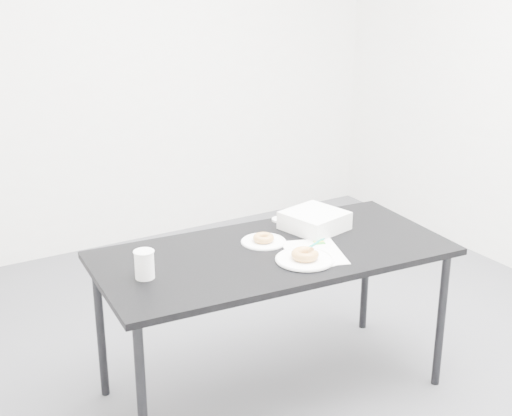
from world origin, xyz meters
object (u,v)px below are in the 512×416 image
table (273,261)px  plate_far (263,242)px  bakery_box (314,220)px  plate_near (305,259)px  donut_far (264,238)px  donut_near (305,254)px  pen (316,243)px  scorecard (314,252)px  coffee_cup (144,264)px

table → plate_far: plate_far is taller
plate_far → bakery_box: (0.30, 0.02, 0.04)m
plate_near → donut_far: donut_far is taller
plate_far → bakery_box: 0.31m
table → donut_near: size_ratio=13.61×
pen → plate_far: (-0.20, 0.15, -0.00)m
table → scorecard: scorecard is taller
pen → donut_near: 0.20m
plate_near → bakery_box: size_ratio=0.99×
bakery_box → scorecard: bearing=-138.6°
donut_far → coffee_cup: (-0.62, -0.08, 0.04)m
plate_near → coffee_cup: bearing=163.7°
scorecard → plate_near: bearing=-129.3°
scorecard → donut_near: size_ratio=2.54×
donut_far → coffee_cup: coffee_cup is taller
plate_far → scorecard: bearing=-59.4°
table → donut_near: bearing=-67.5°
plate_near → bakery_box: (0.26, 0.30, 0.04)m
coffee_cup → bakery_box: size_ratio=0.47×
pen → coffee_cup: coffee_cup is taller
coffee_cup → donut_near: bearing=-16.3°
pen → plate_far: 0.25m
donut_far → plate_near: bearing=-80.7°
plate_far → pen: bearing=-36.7°
coffee_cup → bakery_box: bearing=6.2°
scorecard → plate_near: (-0.09, -0.05, 0.01)m
coffee_cup → scorecard: bearing=-10.7°
table → coffee_cup: size_ratio=13.62×
coffee_cup → donut_far: bearing=7.3°
plate_far → coffee_cup: size_ratio=1.72×
table → donut_near: (0.06, -0.17, 0.09)m
pen → coffee_cup: 0.83m
plate_far → coffee_cup: 0.63m
donut_near → donut_far: donut_near is taller
scorecard → donut_near: donut_near is taller
scorecard → plate_far: size_ratio=1.47×
table → plate_far: 0.12m
donut_near → plate_far: size_ratio=0.58×
donut_far → bakery_box: bakery_box is taller
scorecard → donut_near: 0.11m
plate_near → plate_far: plate_near is taller
table → plate_far: bearing=89.1°
donut_near → donut_far: 0.28m
plate_near → plate_far: 0.28m
plate_near → coffee_cup: size_ratio=2.13×
pen → donut_near: bearing=-163.8°
scorecard → donut_far: donut_far is taller
plate_near → donut_far: bearing=99.3°
pen → plate_near: bearing=-163.8°
plate_far → donut_far: donut_far is taller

